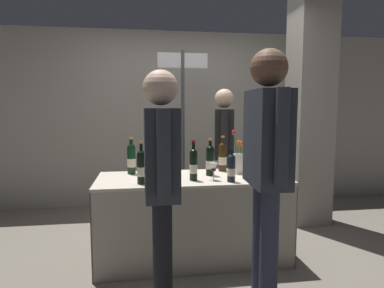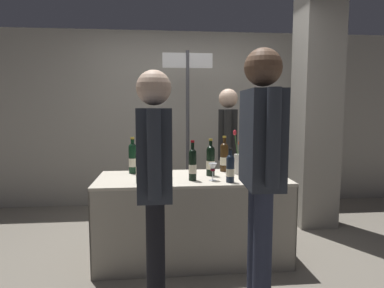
{
  "view_description": "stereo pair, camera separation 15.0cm",
  "coord_description": "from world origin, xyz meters",
  "px_view_note": "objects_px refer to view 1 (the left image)",
  "views": [
    {
      "loc": [
        -0.43,
        -2.94,
        1.38
      ],
      "look_at": [
        0.0,
        0.0,
        1.06
      ],
      "focal_mm": 31.22,
      "sensor_mm": 36.0,
      "label": 1
    },
    {
      "loc": [
        -0.28,
        -2.96,
        1.38
      ],
      "look_at": [
        0.0,
        0.0,
        1.06
      ],
      "focal_mm": 31.22,
      "sensor_mm": 36.0,
      "label": 2
    }
  ],
  "objects_px": {
    "featured_wine_bottle": "(131,158)",
    "taster_foreground_right": "(161,174)",
    "tasting_table": "(192,202)",
    "flower_vase": "(238,162)",
    "display_bottle_0": "(141,166)",
    "booth_signpost": "(183,113)",
    "concrete_pillar": "(310,100)",
    "wine_glass_near_vendor": "(214,168)",
    "vendor_presenter": "(224,144)",
    "wine_glass_mid": "(163,163)"
  },
  "relations": [
    {
      "from": "concrete_pillar",
      "to": "taster_foreground_right",
      "type": "distance_m",
      "value": 2.5
    },
    {
      "from": "featured_wine_bottle",
      "to": "taster_foreground_right",
      "type": "xyz_separation_m",
      "value": [
        0.22,
        -1.06,
        0.05
      ]
    },
    {
      "from": "display_bottle_0",
      "to": "booth_signpost",
      "type": "xyz_separation_m",
      "value": [
        0.51,
        1.4,
        0.42
      ]
    },
    {
      "from": "booth_signpost",
      "to": "wine_glass_mid",
      "type": "bearing_deg",
      "value": -107.15
    },
    {
      "from": "display_bottle_0",
      "to": "wine_glass_near_vendor",
      "type": "relative_size",
      "value": 2.31
    },
    {
      "from": "display_bottle_0",
      "to": "booth_signpost",
      "type": "distance_m",
      "value": 1.55
    },
    {
      "from": "tasting_table",
      "to": "wine_glass_near_vendor",
      "type": "distance_m",
      "value": 0.41
    },
    {
      "from": "flower_vase",
      "to": "display_bottle_0",
      "type": "bearing_deg",
      "value": -161.22
    },
    {
      "from": "concrete_pillar",
      "to": "flower_vase",
      "type": "xyz_separation_m",
      "value": [
        -1.07,
        -0.68,
        -0.6
      ]
    },
    {
      "from": "wine_glass_near_vendor",
      "to": "taster_foreground_right",
      "type": "height_order",
      "value": "taster_foreground_right"
    },
    {
      "from": "wine_glass_near_vendor",
      "to": "wine_glass_mid",
      "type": "height_order",
      "value": "wine_glass_near_vendor"
    },
    {
      "from": "vendor_presenter",
      "to": "booth_signpost",
      "type": "bearing_deg",
      "value": -115.14
    },
    {
      "from": "taster_foreground_right",
      "to": "booth_signpost",
      "type": "distance_m",
      "value": 2.09
    },
    {
      "from": "concrete_pillar",
      "to": "wine_glass_near_vendor",
      "type": "distance_m",
      "value": 1.76
    },
    {
      "from": "flower_vase",
      "to": "taster_foreground_right",
      "type": "distance_m",
      "value": 1.21
    },
    {
      "from": "flower_vase",
      "to": "wine_glass_mid",
      "type": "bearing_deg",
      "value": 172.1
    },
    {
      "from": "flower_vase",
      "to": "booth_signpost",
      "type": "distance_m",
      "value": 1.24
    },
    {
      "from": "featured_wine_bottle",
      "to": "taster_foreground_right",
      "type": "distance_m",
      "value": 1.09
    },
    {
      "from": "tasting_table",
      "to": "wine_glass_near_vendor",
      "type": "xyz_separation_m",
      "value": [
        0.16,
        -0.17,
        0.34
      ]
    },
    {
      "from": "wine_glass_near_vendor",
      "to": "taster_foreground_right",
      "type": "relative_size",
      "value": 0.09
    },
    {
      "from": "concrete_pillar",
      "to": "vendor_presenter",
      "type": "height_order",
      "value": "concrete_pillar"
    },
    {
      "from": "featured_wine_bottle",
      "to": "display_bottle_0",
      "type": "bearing_deg",
      "value": -77.78
    },
    {
      "from": "display_bottle_0",
      "to": "flower_vase",
      "type": "relative_size",
      "value": 0.84
    },
    {
      "from": "flower_vase",
      "to": "concrete_pillar",
      "type": "bearing_deg",
      "value": 32.72
    },
    {
      "from": "display_bottle_0",
      "to": "wine_glass_mid",
      "type": "height_order",
      "value": "display_bottle_0"
    },
    {
      "from": "tasting_table",
      "to": "flower_vase",
      "type": "bearing_deg",
      "value": 11.57
    },
    {
      "from": "wine_glass_mid",
      "to": "flower_vase",
      "type": "bearing_deg",
      "value": -7.9
    },
    {
      "from": "wine_glass_mid",
      "to": "featured_wine_bottle",
      "type": "bearing_deg",
      "value": 173.41
    },
    {
      "from": "booth_signpost",
      "to": "concrete_pillar",
      "type": "bearing_deg",
      "value": -15.5
    },
    {
      "from": "wine_glass_near_vendor",
      "to": "vendor_presenter",
      "type": "relative_size",
      "value": 0.09
    },
    {
      "from": "featured_wine_bottle",
      "to": "taster_foreground_right",
      "type": "bearing_deg",
      "value": -78.03
    },
    {
      "from": "tasting_table",
      "to": "featured_wine_bottle",
      "type": "bearing_deg",
      "value": 157.56
    },
    {
      "from": "featured_wine_bottle",
      "to": "tasting_table",
      "type": "bearing_deg",
      "value": -22.44
    },
    {
      "from": "wine_glass_mid",
      "to": "taster_foreground_right",
      "type": "bearing_deg",
      "value": -94.12
    },
    {
      "from": "concrete_pillar",
      "to": "tasting_table",
      "type": "bearing_deg",
      "value": -152.92
    },
    {
      "from": "tasting_table",
      "to": "featured_wine_bottle",
      "type": "height_order",
      "value": "featured_wine_bottle"
    },
    {
      "from": "display_bottle_0",
      "to": "flower_vase",
      "type": "bearing_deg",
      "value": 18.78
    },
    {
      "from": "taster_foreground_right",
      "to": "featured_wine_bottle",
      "type": "bearing_deg",
      "value": 11.4
    },
    {
      "from": "wine_glass_near_vendor",
      "to": "tasting_table",
      "type": "bearing_deg",
      "value": 134.33
    },
    {
      "from": "concrete_pillar",
      "to": "taster_foreground_right",
      "type": "relative_size",
      "value": 1.82
    },
    {
      "from": "flower_vase",
      "to": "vendor_presenter",
      "type": "distance_m",
      "value": 0.76
    },
    {
      "from": "tasting_table",
      "to": "wine_glass_mid",
      "type": "xyz_separation_m",
      "value": [
        -0.25,
        0.19,
        0.33
      ]
    },
    {
      "from": "vendor_presenter",
      "to": "flower_vase",
      "type": "bearing_deg",
      "value": 8.24
    },
    {
      "from": "display_bottle_0",
      "to": "vendor_presenter",
      "type": "bearing_deg",
      "value": 48.26
    },
    {
      "from": "wine_glass_near_vendor",
      "to": "wine_glass_mid",
      "type": "relative_size",
      "value": 1.08
    },
    {
      "from": "display_bottle_0",
      "to": "flower_vase",
      "type": "xyz_separation_m",
      "value": [
        0.91,
        0.31,
        -0.03
      ]
    },
    {
      "from": "tasting_table",
      "to": "wine_glass_mid",
      "type": "relative_size",
      "value": 12.06
    },
    {
      "from": "wine_glass_near_vendor",
      "to": "taster_foreground_right",
      "type": "xyz_separation_m",
      "value": [
        -0.48,
        -0.67,
        0.1
      ]
    },
    {
      "from": "vendor_presenter",
      "to": "taster_foreground_right",
      "type": "height_order",
      "value": "taster_foreground_right"
    },
    {
      "from": "wine_glass_near_vendor",
      "to": "booth_signpost",
      "type": "xyz_separation_m",
      "value": [
        -0.1,
        1.35,
        0.45
      ]
    }
  ]
}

